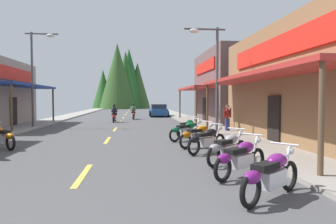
# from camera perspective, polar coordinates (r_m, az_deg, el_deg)

# --- Properties ---
(ground) EXTENTS (10.19, 80.30, 0.10)m
(ground) POSITION_cam_1_polar(r_m,az_deg,el_deg) (25.17, -9.15, -2.14)
(ground) COLOR #4C4C4F
(sidewalk_left) EXTENTS (2.20, 80.30, 0.12)m
(sidewalk_left) POSITION_cam_1_polar(r_m,az_deg,el_deg) (26.24, -22.80, -1.87)
(sidewalk_left) COLOR #9E9991
(sidewalk_left) RESTS_ON ground
(sidewalk_right) EXTENTS (2.20, 80.30, 0.12)m
(sidewalk_right) POSITION_cam_1_polar(r_m,az_deg,el_deg) (25.59, 4.85, -1.80)
(sidewalk_right) COLOR gray
(sidewalk_right) RESTS_ON ground
(centerline_dashes) EXTENTS (0.16, 57.95, 0.01)m
(centerline_dashes) POSITION_cam_1_polar(r_m,az_deg,el_deg) (29.26, -8.72, -1.40)
(centerline_dashes) COLOR #E0C64C
(centerline_dashes) RESTS_ON ground
(storefront_right_far) EXTENTS (10.57, 9.52, 6.08)m
(storefront_right_far) POSITION_cam_1_polar(r_m,az_deg,el_deg) (27.53, 15.94, 4.62)
(storefront_right_far) COLOR brown
(storefront_right_far) RESTS_ON ground
(streetlamp_left) EXTENTS (2.12, 0.30, 6.37)m
(streetlamp_left) POSITION_cam_1_polar(r_m,az_deg,el_deg) (21.83, -23.70, 8.00)
(streetlamp_left) COLOR #474C51
(streetlamp_left) RESTS_ON ground
(streetlamp_right) EXTENTS (2.12, 0.30, 5.60)m
(streetlamp_right) POSITION_cam_1_polar(r_m,az_deg,el_deg) (15.64, 8.11, 8.90)
(streetlamp_right) COLOR #474C51
(streetlamp_right) RESTS_ON ground
(motorcycle_parked_right_0) EXTENTS (1.77, 1.37, 1.04)m
(motorcycle_parked_right_0) POSITION_cam_1_polar(r_m,az_deg,el_deg) (6.19, 19.05, -11.14)
(motorcycle_parked_right_0) COLOR black
(motorcycle_parked_right_0) RESTS_ON ground
(motorcycle_parked_right_1) EXTENTS (1.78, 1.36, 1.04)m
(motorcycle_parked_right_1) POSITION_cam_1_polar(r_m,az_deg,el_deg) (7.71, 13.65, -8.40)
(motorcycle_parked_right_1) COLOR black
(motorcycle_parked_right_1) RESTS_ON ground
(motorcycle_parked_right_2) EXTENTS (1.67, 1.49, 1.04)m
(motorcycle_parked_right_2) POSITION_cam_1_polar(r_m,az_deg,el_deg) (9.17, 11.23, -6.66)
(motorcycle_parked_right_2) COLOR black
(motorcycle_parked_right_2) RESTS_ON ground
(motorcycle_parked_right_3) EXTENTS (1.73, 1.41, 1.04)m
(motorcycle_parked_right_3) POSITION_cam_1_polar(r_m,az_deg,el_deg) (10.88, 7.41, -5.21)
(motorcycle_parked_right_3) COLOR black
(motorcycle_parked_right_3) RESTS_ON ground
(motorcycle_parked_right_4) EXTENTS (1.81, 1.31, 1.04)m
(motorcycle_parked_right_4) POSITION_cam_1_polar(r_m,az_deg,el_deg) (12.17, 5.77, -4.39)
(motorcycle_parked_right_4) COLOR black
(motorcycle_parked_right_4) RESTS_ON ground
(motorcycle_parked_right_5) EXTENTS (1.89, 1.18, 1.04)m
(motorcycle_parked_right_5) POSITION_cam_1_polar(r_m,az_deg,el_deg) (14.00, 3.61, -3.50)
(motorcycle_parked_right_5) COLOR black
(motorcycle_parked_right_5) RESTS_ON ground
(motorcycle_parked_right_6) EXTENTS (1.44, 1.71, 1.04)m
(motorcycle_parked_right_6) POSITION_cam_1_polar(r_m,az_deg,el_deg) (15.62, 3.70, -2.89)
(motorcycle_parked_right_6) COLOR black
(motorcycle_parked_right_6) RESTS_ON ground
(motorcycle_parked_left_3) EXTENTS (1.66, 1.50, 1.04)m
(motorcycle_parked_left_3) POSITION_cam_1_polar(r_m,az_deg,el_deg) (13.33, -29.21, -4.09)
(motorcycle_parked_left_3) COLOR black
(motorcycle_parked_left_3) RESTS_ON ground
(rider_cruising_lead) EXTENTS (0.60, 2.14, 1.57)m
(rider_cruising_lead) POSITION_cam_1_polar(r_m,az_deg,el_deg) (25.66, -10.19, -0.48)
(rider_cruising_lead) COLOR black
(rider_cruising_lead) RESTS_ON ground
(rider_cruising_trailing) EXTENTS (0.60, 2.14, 1.57)m
(rider_cruising_trailing) POSITION_cam_1_polar(r_m,az_deg,el_deg) (29.22, -6.63, -0.12)
(rider_cruising_trailing) COLOR black
(rider_cruising_trailing) RESTS_ON ground
(pedestrian_waiting) EXTENTS (0.52, 0.39, 1.65)m
(pedestrian_waiting) POSITION_cam_1_polar(r_m,az_deg,el_deg) (17.72, 11.25, -0.80)
(pedestrian_waiting) COLOR #333F8C
(pedestrian_waiting) RESTS_ON ground
(parked_car_curbside) EXTENTS (2.09, 4.32, 1.40)m
(parked_car_curbside) POSITION_cam_1_polar(r_m,az_deg,el_deg) (33.98, -1.79, 0.30)
(parked_car_curbside) COLOR #1E4C8C
(parked_car_curbside) RESTS_ON ground
(treeline_backdrop) EXTENTS (12.51, 11.57, 13.76)m
(treeline_backdrop) POSITION_cam_1_polar(r_m,az_deg,el_deg) (66.20, -8.58, 5.98)
(treeline_backdrop) COLOR #275523
(treeline_backdrop) RESTS_ON ground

